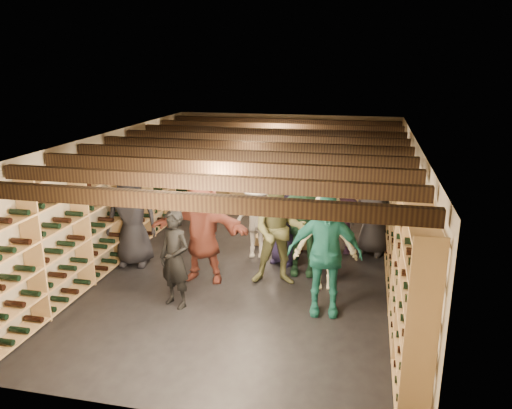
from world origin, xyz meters
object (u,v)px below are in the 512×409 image
Objects in this scene: person_7 at (320,217)px; person_9 at (257,220)px; person_11 at (339,211)px; person_12 at (375,211)px; person_10 at (303,223)px; person_1 at (175,259)px; crate_stack_left at (286,216)px; person_2 at (279,230)px; person_0 at (132,215)px; crate_stack_right at (312,231)px; crate_loose at (266,240)px; person_6 at (284,224)px; person_3 at (326,242)px; person_5 at (202,229)px; person_8 at (292,212)px; person_4 at (325,254)px.

person_9 is (-1.18, -0.26, -0.05)m from person_7.
person_11 is 0.69m from person_12.
person_10 is at bearing -92.48° from person_11.
person_1 is 0.89× the size of person_12.
person_11 is at bearing -160.12° from person_12.
person_12 is at bearing -20.92° from crate_stack_left.
person_1 is 2.35m from person_9.
person_2 is (1.41, 1.14, 0.18)m from person_1.
person_0 is 1.09× the size of person_12.
person_2 is at bearing -101.18° from crate_stack_right.
person_7 reaches higher than crate_loose.
person_7 reaches higher than crate_stack_right.
person_12 is (1.57, 1.78, -0.08)m from person_2.
person_6 is at bearing -26.53° from person_9.
crate_stack_right is 0.44× the size of person_1.
person_3 is 0.87× the size of person_10.
crate_stack_right is at bearing 19.04° from person_0.
person_9 is at bearing 62.57° from person_5.
person_8 is (1.30, 1.58, -0.07)m from person_5.
person_6 reaches higher than crate_loose.
person_5 reaches higher than crate_loose.
person_7 is at bearing -53.82° from crate_stack_left.
person_11 reaches higher than crate_stack_left.
person_5 is 1.21× the size of person_9.
person_12 is at bearing 8.85° from person_9.
person_8 reaches higher than crate_stack_left.
person_1 is (-1.13, -3.63, 0.35)m from crate_stack_left.
person_6 is at bearing 41.36° from person_5.
person_7 is (1.14, -0.44, 0.72)m from crate_loose.
person_2 is 1.18× the size of person_7.
person_8 is (1.41, 2.58, 0.07)m from person_1.
crate_stack_right is 0.39× the size of person_12.
person_2 is at bearing -61.77° from person_6.
person_12 reaches higher than crate_loose.
person_0 is at bearing -179.13° from person_10.
person_4 is 1.08× the size of person_12.
crate_stack_left is 0.92m from crate_stack_right.
person_3 is at bearing -72.28° from person_11.
crate_stack_right is at bearing 90.58° from person_6.
person_0 is 2.32m from person_9.
crate_loose is 0.32× the size of person_1.
person_0 is at bearing -145.31° from crate_loose.
person_4 is at bearing -96.28° from person_3.
crate_stack_right is 1.97m from person_2.
person_6 is at bearing -115.75° from person_11.
person_10 reaches higher than person_7.
person_4 reaches higher than person_3.
person_2 is at bearing -109.74° from person_8.
person_0 reaches higher than person_10.
person_10 reaches higher than person_11.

